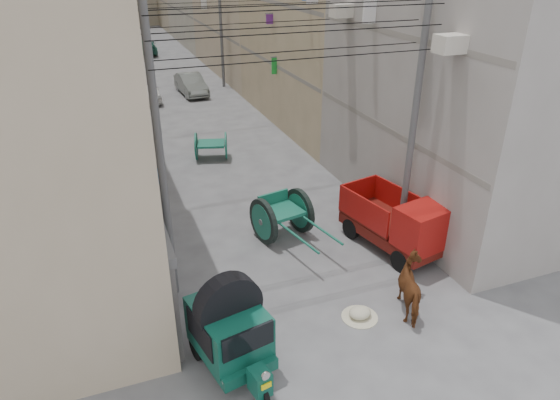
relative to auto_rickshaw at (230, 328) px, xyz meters
name	(u,v)px	position (x,y,z in m)	size (l,w,h in m)	color
shutters_left	(139,183)	(-1.04, 7.56, 0.41)	(0.18, 14.40, 2.88)	#46464A
signboards	(186,56)	(2.86, 18.85, 2.34)	(8.22, 40.52, 5.67)	silver
utility_poles	(205,61)	(2.87, 14.19, 2.91)	(7.40, 22.20, 8.00)	#505052
overhead_cables	(215,0)	(2.87, 11.59, 5.68)	(7.40, 22.52, 1.12)	black
auto_rickshaw	(230,328)	(0.00, 0.00, 0.00)	(1.86, 2.71, 1.85)	black
tonga_cart	(282,215)	(3.11, 4.96, -0.30)	(1.93, 3.53, 1.51)	black
mini_truck	(401,227)	(6.16, 2.71, -0.16)	(2.20, 3.66, 1.93)	black
second_cart	(211,145)	(2.54, 12.44, -0.43)	(1.68, 1.57, 1.23)	#145B47
feed_sack	(360,313)	(3.54, 0.43, -0.94)	(0.59, 0.47, 0.29)	beige
horse	(414,289)	(4.94, 0.19, -0.38)	(0.77, 1.69, 1.42)	brown
distant_car_white	(150,93)	(1.20, 23.10, -0.54)	(1.29, 3.19, 1.09)	white
distant_car_grey	(191,84)	(3.98, 23.97, -0.44)	(1.37, 3.94, 1.30)	#5E6360
distant_car_green	(145,46)	(2.89, 39.32, -0.42)	(1.87, 4.59, 1.33)	#1C5243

